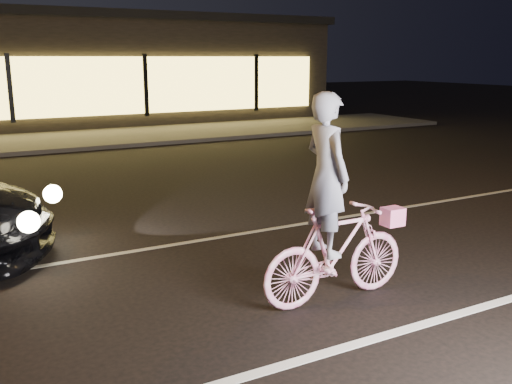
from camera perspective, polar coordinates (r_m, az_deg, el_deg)
ground at (r=6.15m, az=-7.80°, el=-11.50°), size 90.00×90.00×0.00m
lane_stripe_near at (r=4.93m, az=-1.23°, el=-18.02°), size 60.00×0.12×0.01m
lane_stripe_far at (r=7.92m, az=-13.01°, el=-5.92°), size 60.00×0.10×0.01m
sidewalk at (r=18.52m, az=-22.39°, el=4.52°), size 30.00×4.00×0.12m
cyclist at (r=6.06m, az=7.78°, el=-3.79°), size 1.78×0.61×2.24m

